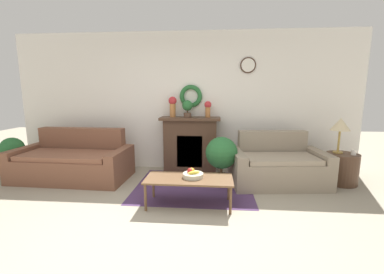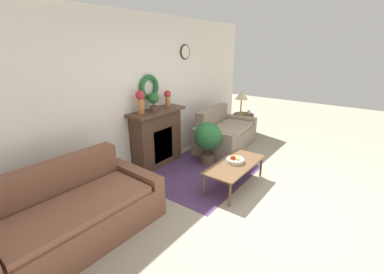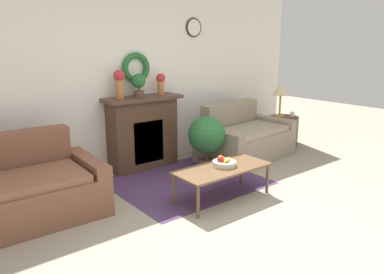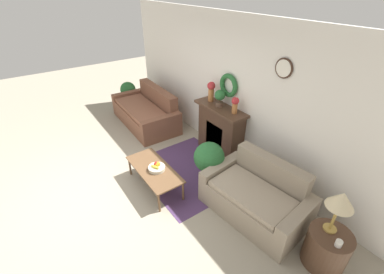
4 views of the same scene
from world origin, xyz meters
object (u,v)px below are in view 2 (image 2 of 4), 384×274
(fireplace, at_px, (157,137))
(table_lamp, at_px, (242,96))
(potted_plant_floor_by_loveseat, at_px, (208,138))
(vase_on_mantel_left, at_px, (140,100))
(vase_on_mantel_right, at_px, (168,97))
(loveseat_right, at_px, (224,134))
(potted_plant_on_mantel, at_px, (154,100))
(couch_left, at_px, (73,215))
(fruit_bowl, at_px, (235,160))
(side_table_by_loveseat, at_px, (243,124))
(mug, at_px, (249,112))
(coffee_table, at_px, (235,166))

(fireplace, distance_m, table_lamp, 2.66)
(fireplace, bearing_deg, potted_plant_floor_by_loveseat, -51.89)
(vase_on_mantel_left, bearing_deg, vase_on_mantel_right, 0.00)
(loveseat_right, relative_size, vase_on_mantel_left, 4.17)
(fireplace, distance_m, potted_plant_floor_by_loveseat, 0.96)
(loveseat_right, distance_m, vase_on_mantel_right, 1.64)
(fireplace, height_order, potted_plant_on_mantel, potted_plant_on_mantel)
(fireplace, height_order, couch_left, fireplace)
(table_lamp, distance_m, vase_on_mantel_left, 2.97)
(vase_on_mantel_left, relative_size, potted_plant_on_mantel, 1.21)
(loveseat_right, height_order, table_lamp, table_lamp)
(loveseat_right, distance_m, vase_on_mantel_left, 2.21)
(fruit_bowl, relative_size, vase_on_mantel_left, 0.72)
(couch_left, relative_size, table_lamp, 3.34)
(loveseat_right, relative_size, vase_on_mantel_right, 5.28)
(side_table_by_loveseat, bearing_deg, loveseat_right, -175.51)
(mug, relative_size, vase_on_mantel_right, 0.27)
(fruit_bowl, bearing_deg, table_lamp, 24.71)
(table_lamp, relative_size, vase_on_mantel_right, 1.94)
(couch_left, height_order, mug, couch_left)
(loveseat_right, xyz_separation_m, vase_on_mantel_left, (-1.88, 0.59, 0.99))
(coffee_table, relative_size, mug, 14.21)
(fireplace, xyz_separation_m, side_table_by_loveseat, (2.64, -0.49, -0.28))
(potted_plant_on_mantel, bearing_deg, potted_plant_floor_by_loveseat, -48.91)
(fruit_bowl, relative_size, vase_on_mantel_right, 0.92)
(coffee_table, bearing_deg, vase_on_mantel_right, 82.61)
(loveseat_right, height_order, side_table_by_loveseat, loveseat_right)
(vase_on_mantel_left, bearing_deg, loveseat_right, -17.31)
(vase_on_mantel_left, bearing_deg, table_lamp, -8.73)
(couch_left, height_order, potted_plant_floor_by_loveseat, couch_left)
(couch_left, bearing_deg, loveseat_right, 2.39)
(potted_plant_floor_by_loveseat, bearing_deg, loveseat_right, 10.30)
(coffee_table, relative_size, side_table_by_loveseat, 2.26)
(loveseat_right, xyz_separation_m, mug, (1.22, -0.01, 0.26))
(fruit_bowl, distance_m, vase_on_mantel_left, 1.85)
(couch_left, distance_m, potted_plant_on_mantel, 2.31)
(coffee_table, xyz_separation_m, potted_plant_on_mantel, (-0.18, 1.56, 0.90))
(fireplace, relative_size, potted_plant_floor_by_loveseat, 1.40)
(loveseat_right, distance_m, potted_plant_on_mantel, 1.94)
(vase_on_mantel_right, bearing_deg, coffee_table, -97.39)
(table_lamp, height_order, potted_plant_on_mantel, potted_plant_on_mantel)
(mug, bearing_deg, table_lamp, 141.84)
(couch_left, xyz_separation_m, potted_plant_on_mantel, (2.01, 0.61, 0.96))
(vase_on_mantel_left, height_order, vase_on_mantel_right, vase_on_mantel_left)
(couch_left, distance_m, vase_on_mantel_left, 2.09)
(vase_on_mantel_left, bearing_deg, couch_left, -159.93)
(couch_left, bearing_deg, fruit_bowl, -20.66)
(coffee_table, xyz_separation_m, mug, (2.63, 0.99, 0.21))
(couch_left, xyz_separation_m, coffee_table, (2.20, -0.96, 0.06))
(side_table_by_loveseat, relative_size, potted_plant_on_mantel, 1.61)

